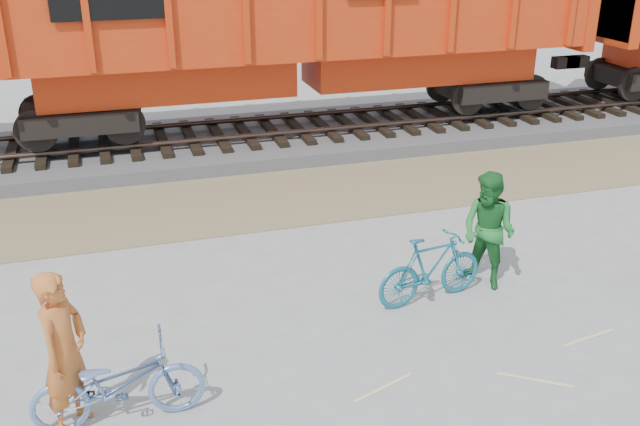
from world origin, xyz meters
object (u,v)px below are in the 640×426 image
Objects in this scene: hopper_car_center at (299,16)px; bicycle_teal at (431,269)px; person_solo at (64,352)px; bicycle_blue at (118,384)px; person_man at (488,231)px.

hopper_car_center is 8.44m from bicycle_teal.
person_solo is (-4.89, -1.34, 0.42)m from bicycle_teal.
bicycle_blue is 0.68m from person_solo.
hopper_car_center is 7.88× the size of person_man.
bicycle_teal is at bearing -71.59° from bicycle_blue.
hopper_car_center reaches higher than bicycle_teal.
person_man is at bearing -87.75° from bicycle_teal.
person_solo is at bearing 96.26° from bicycle_teal.
hopper_car_center reaches higher than bicycle_blue.
bicycle_teal reaches higher than bicycle_blue.
bicycle_teal is at bearing -106.22° from person_man.
bicycle_blue is at bearing -72.79° from person_solo.
person_man reaches higher than bicycle_blue.
person_man is (5.39, 1.64, 0.40)m from bicycle_blue.
bicycle_teal is 0.92× the size of person_solo.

